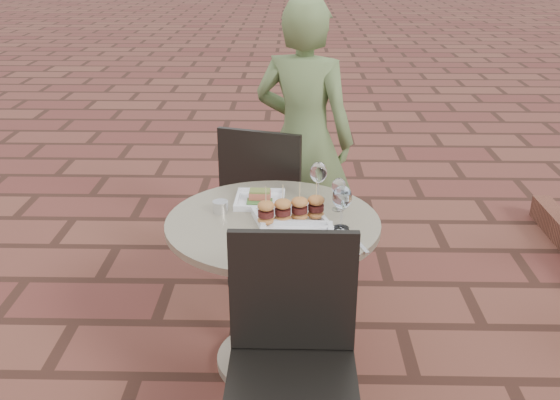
{
  "coord_description": "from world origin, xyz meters",
  "views": [
    {
      "loc": [
        -0.14,
        -2.25,
        1.83
      ],
      "look_at": [
        -0.19,
        0.12,
        0.82
      ],
      "focal_mm": 40.0,
      "sensor_mm": 36.0,
      "label": 1
    }
  ],
  "objects_px": {
    "plate_sliders": "(291,214)",
    "plate_tuna": "(295,239)",
    "chair_far": "(267,194)",
    "chair_near": "(292,346)",
    "diner": "(304,139)",
    "plate_salmon": "(260,199)",
    "cafe_table": "(273,271)"
  },
  "relations": [
    {
      "from": "chair_far",
      "to": "plate_sliders",
      "type": "height_order",
      "value": "chair_far"
    },
    {
      "from": "chair_near",
      "to": "chair_far",
      "type": "bearing_deg",
      "value": 96.39
    },
    {
      "from": "cafe_table",
      "to": "chair_far",
      "type": "relative_size",
      "value": 0.97
    },
    {
      "from": "chair_near",
      "to": "plate_sliders",
      "type": "distance_m",
      "value": 0.63
    },
    {
      "from": "chair_near",
      "to": "plate_sliders",
      "type": "height_order",
      "value": "chair_near"
    },
    {
      "from": "plate_sliders",
      "to": "cafe_table",
      "type": "bearing_deg",
      "value": 154.1
    },
    {
      "from": "plate_sliders",
      "to": "plate_tuna",
      "type": "relative_size",
      "value": 1.14
    },
    {
      "from": "cafe_table",
      "to": "plate_sliders",
      "type": "relative_size",
      "value": 2.63
    },
    {
      "from": "cafe_table",
      "to": "diner",
      "type": "relative_size",
      "value": 0.58
    },
    {
      "from": "chair_near",
      "to": "plate_tuna",
      "type": "height_order",
      "value": "chair_near"
    },
    {
      "from": "plate_sliders",
      "to": "plate_tuna",
      "type": "xyz_separation_m",
      "value": [
        0.02,
        -0.18,
        -0.03
      ]
    },
    {
      "from": "plate_sliders",
      "to": "plate_tuna",
      "type": "bearing_deg",
      "value": -84.58
    },
    {
      "from": "cafe_table",
      "to": "plate_salmon",
      "type": "bearing_deg",
      "value": 109.31
    },
    {
      "from": "diner",
      "to": "plate_salmon",
      "type": "bearing_deg",
      "value": 94.92
    },
    {
      "from": "plate_tuna",
      "to": "cafe_table",
      "type": "bearing_deg",
      "value": 113.53
    },
    {
      "from": "cafe_table",
      "to": "chair_near",
      "type": "height_order",
      "value": "chair_near"
    },
    {
      "from": "cafe_table",
      "to": "plate_salmon",
      "type": "relative_size",
      "value": 4.07
    },
    {
      "from": "chair_far",
      "to": "plate_salmon",
      "type": "xyz_separation_m",
      "value": [
        -0.01,
        -0.53,
        0.2
      ]
    },
    {
      "from": "plate_sliders",
      "to": "plate_salmon",
      "type": "bearing_deg",
      "value": 122.74
    },
    {
      "from": "plate_tuna",
      "to": "plate_salmon",
      "type": "bearing_deg",
      "value": 111.64
    },
    {
      "from": "cafe_table",
      "to": "plate_sliders",
      "type": "distance_m",
      "value": 0.3
    },
    {
      "from": "cafe_table",
      "to": "chair_near",
      "type": "xyz_separation_m",
      "value": [
        0.09,
        -0.62,
        0.07
      ]
    },
    {
      "from": "diner",
      "to": "plate_sliders",
      "type": "xyz_separation_m",
      "value": [
        -0.07,
        -1.0,
        -0.0
      ]
    },
    {
      "from": "cafe_table",
      "to": "diner",
      "type": "height_order",
      "value": "diner"
    },
    {
      "from": "chair_near",
      "to": "plate_salmon",
      "type": "bearing_deg",
      "value": 100.75
    },
    {
      "from": "cafe_table",
      "to": "chair_near",
      "type": "distance_m",
      "value": 0.63
    },
    {
      "from": "chair_near",
      "to": "diner",
      "type": "relative_size",
      "value": 0.6
    },
    {
      "from": "chair_near",
      "to": "plate_salmon",
      "type": "distance_m",
      "value": 0.84
    },
    {
      "from": "chair_far",
      "to": "plate_tuna",
      "type": "height_order",
      "value": "chair_far"
    },
    {
      "from": "plate_sliders",
      "to": "plate_tuna",
      "type": "distance_m",
      "value": 0.18
    },
    {
      "from": "chair_far",
      "to": "chair_near",
      "type": "relative_size",
      "value": 1.0
    },
    {
      "from": "chair_far",
      "to": "chair_near",
      "type": "xyz_separation_m",
      "value": [
        0.14,
        -1.33,
        0.0
      ]
    }
  ]
}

